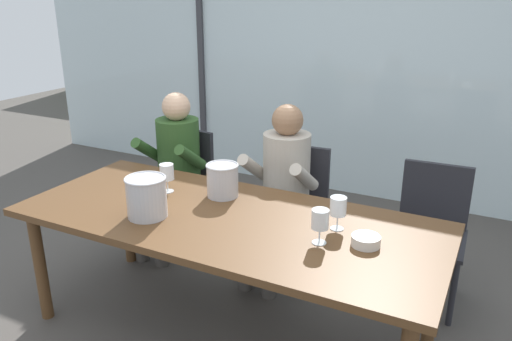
{
  "coord_description": "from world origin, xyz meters",
  "views": [
    {
      "loc": [
        1.26,
        -2.13,
        1.88
      ],
      "look_at": [
        0.0,
        0.35,
        0.89
      ],
      "focal_mm": 35.3,
      "sensor_mm": 36.0,
      "label": 1
    }
  ],
  "objects_px": {
    "dining_table": "(227,228)",
    "ice_bucket_secondary": "(222,180)",
    "chair_near_curtain": "(184,177)",
    "wine_glass_by_left_taster": "(320,221)",
    "ice_bucket_primary": "(147,196)",
    "wine_glass_near_bucket": "(167,172)",
    "chair_center": "(431,223)",
    "tasting_bowl": "(366,241)",
    "wine_glass_center_pour": "(338,208)",
    "person_beige_jumper": "(281,181)",
    "person_olive_shirt": "(173,162)",
    "chair_left_of_center": "(295,200)"
  },
  "relations": [
    {
      "from": "chair_near_curtain",
      "to": "wine_glass_center_pour",
      "type": "height_order",
      "value": "wine_glass_center_pour"
    },
    {
      "from": "chair_near_curtain",
      "to": "wine_glass_by_left_taster",
      "type": "xyz_separation_m",
      "value": [
        1.48,
        -0.98,
        0.35
      ]
    },
    {
      "from": "chair_center",
      "to": "ice_bucket_primary",
      "type": "height_order",
      "value": "ice_bucket_primary"
    },
    {
      "from": "person_beige_jumper",
      "to": "ice_bucket_primary",
      "type": "bearing_deg",
      "value": -107.56
    },
    {
      "from": "chair_center",
      "to": "wine_glass_center_pour",
      "type": "height_order",
      "value": "wine_glass_center_pour"
    },
    {
      "from": "dining_table",
      "to": "chair_center",
      "type": "height_order",
      "value": "chair_center"
    },
    {
      "from": "chair_left_of_center",
      "to": "ice_bucket_primary",
      "type": "xyz_separation_m",
      "value": [
        -0.41,
        -1.08,
        0.35
      ]
    },
    {
      "from": "ice_bucket_primary",
      "to": "wine_glass_near_bucket",
      "type": "bearing_deg",
      "value": 109.06
    },
    {
      "from": "dining_table",
      "to": "person_olive_shirt",
      "type": "distance_m",
      "value": 1.18
    },
    {
      "from": "dining_table",
      "to": "chair_left_of_center",
      "type": "height_order",
      "value": "chair_left_of_center"
    },
    {
      "from": "wine_glass_near_bucket",
      "to": "wine_glass_center_pour",
      "type": "relative_size",
      "value": 1.0
    },
    {
      "from": "wine_glass_by_left_taster",
      "to": "ice_bucket_primary",
      "type": "bearing_deg",
      "value": -172.07
    },
    {
      "from": "person_olive_shirt",
      "to": "ice_bucket_secondary",
      "type": "xyz_separation_m",
      "value": [
        0.74,
        -0.52,
        0.16
      ]
    },
    {
      "from": "ice_bucket_secondary",
      "to": "wine_glass_center_pour",
      "type": "relative_size",
      "value": 1.13
    },
    {
      "from": "chair_near_curtain",
      "to": "wine_glass_by_left_taster",
      "type": "relative_size",
      "value": 5.0
    },
    {
      "from": "wine_glass_near_bucket",
      "to": "wine_glass_center_pour",
      "type": "xyz_separation_m",
      "value": [
        1.07,
        -0.02,
        -0.0
      ]
    },
    {
      "from": "person_olive_shirt",
      "to": "wine_glass_center_pour",
      "type": "relative_size",
      "value": 6.83
    },
    {
      "from": "person_beige_jumper",
      "to": "ice_bucket_secondary",
      "type": "bearing_deg",
      "value": -102.4
    },
    {
      "from": "chair_left_of_center",
      "to": "person_olive_shirt",
      "type": "height_order",
      "value": "person_olive_shirt"
    },
    {
      "from": "chair_center",
      "to": "wine_glass_near_bucket",
      "type": "distance_m",
      "value": 1.67
    },
    {
      "from": "person_olive_shirt",
      "to": "wine_glass_near_bucket",
      "type": "distance_m",
      "value": 0.76
    },
    {
      "from": "tasting_bowl",
      "to": "wine_glass_near_bucket",
      "type": "height_order",
      "value": "wine_glass_near_bucket"
    },
    {
      "from": "chair_center",
      "to": "wine_glass_by_left_taster",
      "type": "distance_m",
      "value": 1.11
    },
    {
      "from": "person_beige_jumper",
      "to": "wine_glass_by_left_taster",
      "type": "xyz_separation_m",
      "value": [
        0.57,
        -0.82,
        0.18
      ]
    },
    {
      "from": "wine_glass_near_bucket",
      "to": "dining_table",
      "type": "bearing_deg",
      "value": -16.4
    },
    {
      "from": "ice_bucket_secondary",
      "to": "tasting_bowl",
      "type": "bearing_deg",
      "value": -13.66
    },
    {
      "from": "dining_table",
      "to": "ice_bucket_secondary",
      "type": "height_order",
      "value": "ice_bucket_secondary"
    },
    {
      "from": "ice_bucket_primary",
      "to": "wine_glass_center_pour",
      "type": "distance_m",
      "value": 1.01
    },
    {
      "from": "dining_table",
      "to": "person_beige_jumper",
      "type": "xyz_separation_m",
      "value": [
        -0.02,
        0.76,
        0.01
      ]
    },
    {
      "from": "person_olive_shirt",
      "to": "wine_glass_by_left_taster",
      "type": "distance_m",
      "value": 1.68
    },
    {
      "from": "ice_bucket_primary",
      "to": "wine_glass_by_left_taster",
      "type": "distance_m",
      "value": 0.94
    },
    {
      "from": "chair_center",
      "to": "person_beige_jumper",
      "type": "distance_m",
      "value": 0.99
    },
    {
      "from": "chair_left_of_center",
      "to": "wine_glass_by_left_taster",
      "type": "distance_m",
      "value": 1.14
    },
    {
      "from": "tasting_bowl",
      "to": "chair_center",
      "type": "bearing_deg",
      "value": 78.53
    },
    {
      "from": "chair_left_of_center",
      "to": "wine_glass_by_left_taster",
      "type": "relative_size",
      "value": 5.0
    },
    {
      "from": "wine_glass_by_left_taster",
      "to": "wine_glass_center_pour",
      "type": "height_order",
      "value": "same"
    },
    {
      "from": "person_beige_jumper",
      "to": "tasting_bowl",
      "type": "bearing_deg",
      "value": -40.63
    },
    {
      "from": "dining_table",
      "to": "wine_glass_center_pour",
      "type": "xyz_separation_m",
      "value": [
        0.58,
        0.12,
        0.19
      ]
    },
    {
      "from": "chair_left_of_center",
      "to": "wine_glass_near_bucket",
      "type": "relative_size",
      "value": 5.0
    },
    {
      "from": "dining_table",
      "to": "wine_glass_near_bucket",
      "type": "height_order",
      "value": "wine_glass_near_bucket"
    },
    {
      "from": "chair_near_curtain",
      "to": "person_beige_jumper",
      "type": "bearing_deg",
      "value": -1.74
    },
    {
      "from": "chair_left_of_center",
      "to": "wine_glass_near_bucket",
      "type": "distance_m",
      "value": 0.98
    },
    {
      "from": "dining_table",
      "to": "ice_bucket_primary",
      "type": "relative_size",
      "value": 10.39
    },
    {
      "from": "wine_glass_near_bucket",
      "to": "chair_center",
      "type": "bearing_deg",
      "value": 28.42
    },
    {
      "from": "dining_table",
      "to": "chair_near_curtain",
      "type": "bearing_deg",
      "value": 135.35
    },
    {
      "from": "person_olive_shirt",
      "to": "ice_bucket_secondary",
      "type": "bearing_deg",
      "value": -35.73
    },
    {
      "from": "ice_bucket_secondary",
      "to": "dining_table",
      "type": "bearing_deg",
      "value": -55.54
    },
    {
      "from": "person_olive_shirt",
      "to": "ice_bucket_primary",
      "type": "bearing_deg",
      "value": -61.66
    },
    {
      "from": "tasting_bowl",
      "to": "chair_left_of_center",
      "type": "bearing_deg",
      "value": 129.74
    },
    {
      "from": "ice_bucket_secondary",
      "to": "tasting_bowl",
      "type": "xyz_separation_m",
      "value": [
        0.92,
        -0.22,
        -0.08
      ]
    }
  ]
}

